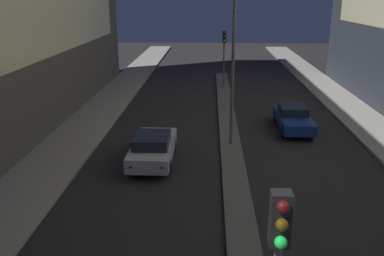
{
  "coord_description": "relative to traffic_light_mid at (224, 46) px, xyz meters",
  "views": [
    {
      "loc": [
        -1.1,
        -2.79,
        7.51
      ],
      "look_at": [
        -2.05,
        19.42,
        0.5
      ],
      "focal_mm": 40.0,
      "sensor_mm": 36.0,
      "label": 1
    }
  ],
  "objects": [
    {
      "name": "car_right_lane",
      "position": [
        3.69,
        -11.01,
        -2.75
      ],
      "size": [
        1.71,
        4.59,
        1.36
      ],
      "color": "navy",
      "rests_on": "ground"
    },
    {
      "name": "car_left_lane",
      "position": [
        -3.69,
        -16.38,
        -2.72
      ],
      "size": [
        1.84,
        4.58,
        1.43
      ],
      "color": "#B2B2B7",
      "rests_on": "ground"
    },
    {
      "name": "median_strip",
      "position": [
        0.0,
        -12.35,
        -3.39
      ],
      "size": [
        1.06,
        37.28,
        0.15
      ],
      "color": "#56544F",
      "rests_on": "ground"
    },
    {
      "name": "traffic_light_mid",
      "position": [
        0.0,
        0.0,
        0.0
      ],
      "size": [
        0.32,
        0.42,
        4.51
      ],
      "color": "#4C4C51",
      "rests_on": "median_strip"
    }
  ]
}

